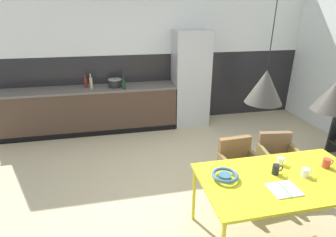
{
  "coord_description": "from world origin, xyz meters",
  "views": [
    {
      "loc": [
        -0.93,
        -2.75,
        2.31
      ],
      "look_at": [
        -0.24,
        0.59,
        0.92
      ],
      "focal_mm": 28.14,
      "sensor_mm": 36.0,
      "label": 1
    }
  ],
  "objects": [
    {
      "name": "pendant_lamp_over_table_far",
      "position": [
        1.0,
        -0.83,
        1.61
      ],
      "size": [
        0.35,
        0.35,
        1.45
      ],
      "color": "black"
    },
    {
      "name": "fruit_bowl",
      "position": [
        0.08,
        -0.7,
        0.79
      ],
      "size": [
        0.27,
        0.27,
        0.06
      ],
      "color": "#33607F",
      "rests_on": "dining_table"
    },
    {
      "name": "bottle_spice_small",
      "position": [
        -1.49,
        2.54,
        1.01
      ],
      "size": [
        0.07,
        0.07,
        0.26
      ],
      "color": "maroon",
      "rests_on": "kitchen_counter"
    },
    {
      "name": "armchair_corner_seat",
      "position": [
        1.19,
        0.05,
        0.5
      ],
      "size": [
        0.54,
        0.53,
        0.75
      ],
      "rotation": [
        0.0,
        0.0,
        3.0
      ],
      "color": "brown",
      "rests_on": "ground"
    },
    {
      "name": "back_wall_splashback_dark",
      "position": [
        0.0,
        2.84,
        0.74
      ],
      "size": [
        6.73,
        0.12,
        1.48
      ],
      "primitive_type": "cube",
      "color": "black",
      "rests_on": "ground"
    },
    {
      "name": "mug_white_ceramic",
      "position": [
        0.9,
        -0.82,
        0.8
      ],
      "size": [
        0.12,
        0.07,
        0.09
      ],
      "color": "white",
      "rests_on": "dining_table"
    },
    {
      "name": "mug_wide_latte",
      "position": [
        0.63,
        -0.72,
        0.8
      ],
      "size": [
        0.12,
        0.07,
        0.11
      ],
      "color": "black",
      "rests_on": "dining_table"
    },
    {
      "name": "kitchen_counter",
      "position": [
        -1.48,
        2.48,
        0.45
      ],
      "size": [
        3.51,
        0.63,
        0.91
      ],
      "color": "#433226",
      "rests_on": "ground"
    },
    {
      "name": "mug_glass_clear",
      "position": [
        0.78,
        -0.57,
        0.79
      ],
      "size": [
        0.11,
        0.07,
        0.09
      ],
      "color": "white",
      "rests_on": "dining_table"
    },
    {
      "name": "cooking_pot",
      "position": [
        -0.93,
        2.46,
        0.99
      ],
      "size": [
        0.27,
        0.27,
        0.18
      ],
      "color": "black",
      "rests_on": "kitchen_counter"
    },
    {
      "name": "dining_table",
      "position": [
        0.66,
        -0.8,
        0.71
      ],
      "size": [
        1.67,
        0.9,
        0.75
      ],
      "color": "gold",
      "rests_on": "ground"
    },
    {
      "name": "bottle_oil_tall",
      "position": [
        -0.76,
        2.28,
        1.01
      ],
      "size": [
        0.06,
        0.06,
        0.26
      ],
      "color": "#0F3319",
      "rests_on": "kitchen_counter"
    },
    {
      "name": "bottle_vinegar_dark",
      "position": [
        -1.38,
        2.44,
        1.02
      ],
      "size": [
        0.06,
        0.06,
        0.29
      ],
      "color": "tan",
      "rests_on": "kitchen_counter"
    },
    {
      "name": "mug_dark_espresso",
      "position": [
        1.23,
        -0.72,
        0.8
      ],
      "size": [
        0.13,
        0.08,
        0.1
      ],
      "color": "#B23D33",
      "rests_on": "dining_table"
    },
    {
      "name": "ground_plane",
      "position": [
        0.0,
        0.0,
        0.0
      ],
      "size": [
        8.75,
        8.75,
        0.0
      ],
      "primitive_type": "plane",
      "color": "tan"
    },
    {
      "name": "back_wall_panel_upper",
      "position": [
        0.0,
        2.84,
        2.22
      ],
      "size": [
        6.73,
        0.12,
        1.48
      ],
      "primitive_type": "cube",
      "color": "silver",
      "rests_on": "back_wall_splashback_dark"
    },
    {
      "name": "pendant_lamp_over_table_near",
      "position": [
        0.33,
        -0.78,
        1.71
      ],
      "size": [
        0.32,
        0.32,
        1.34
      ],
      "color": "black"
    },
    {
      "name": "armchair_facing_counter",
      "position": [
        0.6,
        0.02,
        0.48
      ],
      "size": [
        0.51,
        0.5,
        0.75
      ],
      "rotation": [
        0.0,
        0.0,
        3.2
      ],
      "color": "brown",
      "rests_on": "ground"
    },
    {
      "name": "refrigerator_column",
      "position": [
        0.64,
        2.48,
        0.99
      ],
      "size": [
        0.72,
        0.6,
        1.98
      ],
      "primitive_type": "cube",
      "color": "#ADAFB2",
      "rests_on": "ground"
    },
    {
      "name": "open_book",
      "position": [
        0.55,
        -0.98,
        0.76
      ],
      "size": [
        0.27,
        0.24,
        0.02
      ],
      "color": "white",
      "rests_on": "dining_table"
    }
  ]
}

